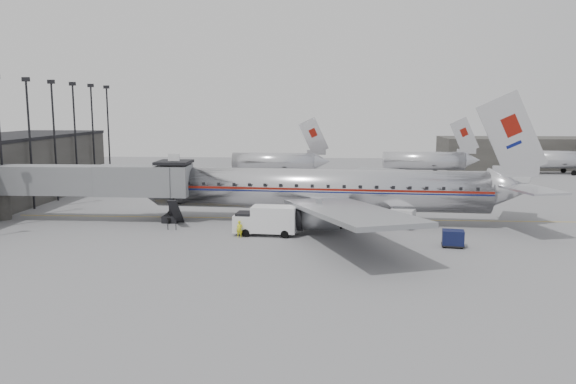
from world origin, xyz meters
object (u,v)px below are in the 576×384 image
at_px(airliner, 327,190).
at_px(baggage_cart_navy, 453,238).
at_px(baggage_cart_white, 402,218).
at_px(ramp_worker, 239,229).
at_px(service_van, 266,220).

bearing_deg(airliner, baggage_cart_navy, -38.64).
relative_size(airliner, baggage_cart_white, 14.86).
distance_m(baggage_cart_navy, ramp_worker, 18.89).
bearing_deg(airliner, service_van, -126.87).
distance_m(airliner, service_van, 8.79).
distance_m(service_van, baggage_cart_white, 13.73).
bearing_deg(service_van, baggage_cart_white, 21.61).
bearing_deg(ramp_worker, baggage_cart_white, 20.64).
distance_m(airliner, ramp_worker, 11.36).
height_order(baggage_cart_navy, ramp_worker, ramp_worker).
height_order(airliner, baggage_cart_navy, airliner).
bearing_deg(baggage_cart_white, airliner, -176.25).
bearing_deg(baggage_cart_white, service_van, -141.23).
distance_m(service_van, baggage_cart_navy, 16.78).
height_order(baggage_cart_navy, baggage_cart_white, baggage_cart_white).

